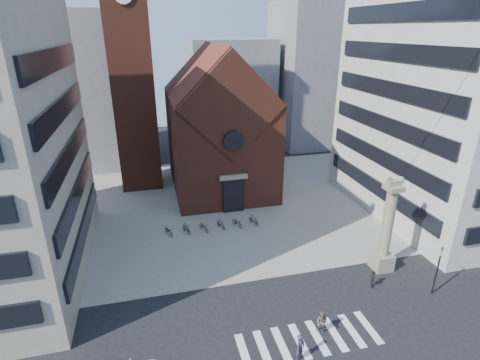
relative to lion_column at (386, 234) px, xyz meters
name	(u,v)px	position (x,y,z in m)	size (l,w,h in m)	color
ground	(285,311)	(-10.01, -3.00, -3.46)	(120.00, 120.00, 0.00)	black
piazza	(230,204)	(-10.01, 16.00, -3.43)	(46.00, 30.00, 0.05)	gray
zebra_crossing	(309,339)	(-9.46, -6.00, -3.45)	(10.20, 3.20, 0.01)	white
church	(218,127)	(-10.01, 22.04, 4.53)	(12.00, 16.65, 18.00)	brown
campanile	(131,63)	(-20.01, 25.00, 12.28)	(5.50, 5.50, 31.20)	brown
building_right	(472,66)	(13.99, 9.00, 12.54)	(18.00, 22.00, 32.00)	beige
bg_block_left	(66,91)	(-30.01, 37.00, 7.54)	(16.00, 14.00, 22.00)	gray
bg_block_mid	(230,93)	(-4.01, 42.00, 5.54)	(14.00, 12.00, 18.00)	gray
bg_block_right	(322,75)	(11.99, 39.00, 8.54)	(16.00, 14.00, 24.00)	gray
lion_column	(386,234)	(0.00, 0.00, 0.00)	(1.63, 1.60, 8.68)	gray
traffic_light	(437,269)	(1.99, -4.00, -1.17)	(0.13, 0.16, 4.30)	black
pedestrian_0	(300,348)	(-10.72, -7.39, -2.47)	(0.72, 0.47, 1.97)	#382F42
pedestrian_1	(322,323)	(-8.38, -5.68, -2.57)	(0.86, 0.67, 1.77)	#5F504C
pedestrian_2	(372,279)	(-2.22, -2.09, -2.69)	(0.90, 0.37, 1.53)	#2B2B33
scooter_0	(169,231)	(-17.64, 10.33, -2.97)	(0.58, 1.67, 0.88)	black
scooter_1	(186,228)	(-15.84, 10.33, -2.92)	(0.46, 1.62, 0.98)	black
scooter_2	(204,227)	(-14.03, 10.33, -2.97)	(0.58, 1.67, 0.88)	black
scooter_3	(221,224)	(-12.23, 10.33, -2.92)	(0.46, 1.62, 0.98)	black
scooter_4	(237,223)	(-10.43, 10.33, -2.97)	(0.58, 1.67, 0.88)	black
scooter_5	(254,220)	(-8.63, 10.33, -2.92)	(0.46, 1.62, 0.98)	black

